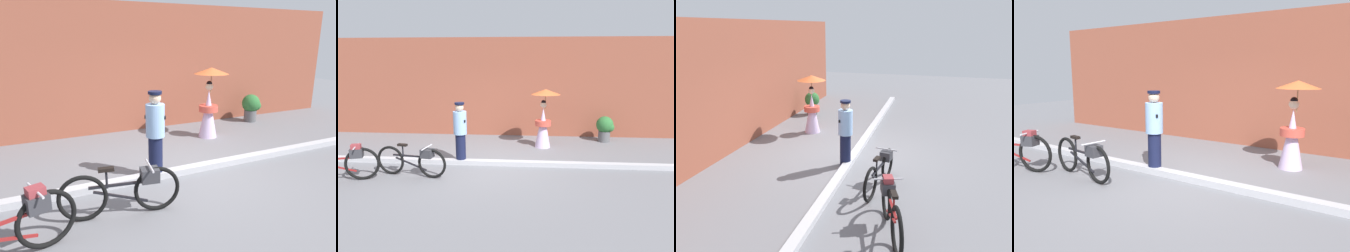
# 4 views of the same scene
# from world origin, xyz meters

# --- Properties ---
(ground_plane) EXTENTS (30.00, 30.00, 0.00)m
(ground_plane) POSITION_xyz_m (0.00, 0.00, 0.00)
(ground_plane) COLOR slate
(building_wall) EXTENTS (14.00, 0.40, 3.42)m
(building_wall) POSITION_xyz_m (0.00, 3.41, 1.71)
(building_wall) COLOR brown
(building_wall) RESTS_ON ground_plane
(sidewalk_curb) EXTENTS (14.00, 0.20, 0.12)m
(sidewalk_curb) POSITION_xyz_m (0.00, 0.00, 0.06)
(sidewalk_curb) COLOR #B2B2B7
(sidewalk_curb) RESTS_ON ground_plane
(bicycle_near_officer) EXTENTS (1.75, 0.48, 0.77)m
(bicycle_near_officer) POSITION_xyz_m (-1.53, -0.93, 0.39)
(bicycle_near_officer) COLOR black
(bicycle_near_officer) RESTS_ON ground_plane
(bicycle_far_side) EXTENTS (1.65, 0.65, 0.84)m
(bicycle_far_side) POSITION_xyz_m (-2.99, -1.35, 0.44)
(bicycle_far_side) COLOR black
(bicycle_far_side) RESTS_ON ground_plane
(person_officer) EXTENTS (0.34, 0.34, 1.61)m
(person_officer) POSITION_xyz_m (-0.64, 0.08, 0.86)
(person_officer) COLOR #141938
(person_officer) RESTS_ON ground_plane
(person_with_parasol) EXTENTS (0.88, 0.88, 1.80)m
(person_with_parasol) POSITION_xyz_m (1.57, 1.80, 0.94)
(person_with_parasol) COLOR silver
(person_with_parasol) RESTS_ON ground_plane
(potted_plant_by_door) EXTENTS (0.56, 0.55, 0.85)m
(potted_plant_by_door) POSITION_xyz_m (3.63, 2.59, 0.48)
(potted_plant_by_door) COLOR #59595B
(potted_plant_by_door) RESTS_ON ground_plane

